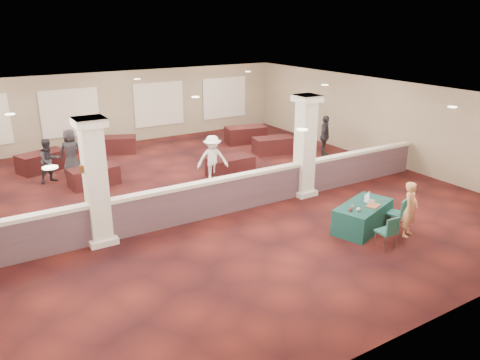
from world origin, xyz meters
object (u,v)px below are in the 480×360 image
far_table_back_center (116,145)px  near_table (363,217)px  far_table_front_left (94,176)px  far_table_back_left (42,161)px  attendee_a (49,161)px  attendee_d (71,152)px  attendee_c (325,136)px  woman (410,209)px  conf_chair_side (389,230)px  conf_chair_main (399,211)px  far_table_front_center (230,166)px  far_table_back_right (246,135)px  far_table_front_right (273,145)px  attendee_b (213,159)px

far_table_back_center → near_table: bearing=-72.9°
far_table_front_left → far_table_back_left: 2.92m
attendee_a → attendee_d: attendee_d is taller
attendee_c → attendee_d: 9.80m
woman → far_table_back_center: bearing=87.8°
near_table → conf_chair_side: (-0.29, -1.14, 0.14)m
far_table_front_left → attendee_d: bearing=101.5°
conf_chair_main → far_table_back_center: 12.11m
far_table_front_left → far_table_back_left: (-1.18, 2.66, 0.02)m
woman → far_table_back_left: bearing=102.2°
near_table → far_table_back_left: bearing=103.6°
near_table → conf_chair_main: 0.99m
conf_chair_side → woman: woman is taller
woman → far_table_front_center: (-1.44, 6.70, -0.40)m
far_table_back_center → far_table_back_right: bearing=-14.1°
attendee_a → far_table_front_right: bearing=-25.6°
far_table_front_left → far_table_front_center: size_ratio=0.96×
far_table_front_center → far_table_back_right: (2.97, 3.68, 0.03)m
far_table_back_right → far_table_back_center: bearing=165.9°
far_table_back_center → attendee_d: attendee_d is taller
far_table_back_left → attendee_d: size_ratio=1.03×
conf_chair_main → conf_chair_side: size_ratio=1.01×
far_table_front_center → far_table_back_center: 5.72m
woman → near_table: bearing=107.1°
far_table_front_left → attendee_b: attendee_b is taller
far_table_back_center → attendee_a: 3.97m
far_table_back_right → attendee_a: 8.72m
far_table_back_center → attendee_b: attendee_b is taller
attendee_c → conf_chair_side: bearing=-162.3°
conf_chair_main → far_table_front_right: bearing=58.2°
conf_chair_main → attendee_c: size_ratio=0.50×
far_table_back_right → attendee_d: (-7.80, -0.60, 0.47)m
woman → far_table_back_center: 12.47m
far_table_front_right → conf_chair_side: bearing=-106.9°
far_table_front_center → attendee_b: bearing=-159.8°
far_table_back_left → attendee_a: 1.59m
woman → far_table_back_right: size_ratio=0.82×
far_table_front_center → far_table_back_right: 4.73m
far_table_front_right → attendee_d: attendee_d is taller
far_table_front_left → far_table_back_left: bearing=114.0°
conf_chair_side → far_table_back_left: size_ratio=0.49×
far_table_back_left → far_table_back_center: 3.21m
attendee_a → conf_chair_side: bearing=-76.4°
woman → far_table_front_center: bearing=81.0°
attendee_b → attendee_d: bearing=161.9°
conf_chair_side → far_table_front_right: bearing=75.9°
attendee_c → far_table_front_left: bearing=129.2°
far_table_front_right → attendee_b: bearing=-153.9°
far_table_back_right → attendee_b: attendee_b is taller
conf_chair_main → woman: woman is taller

